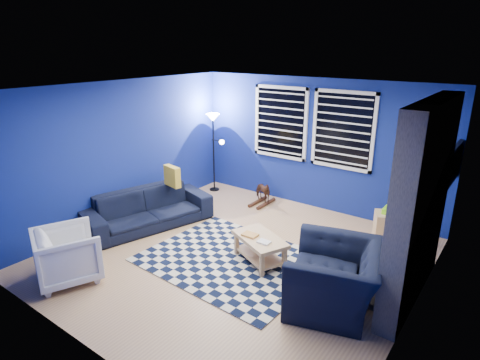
% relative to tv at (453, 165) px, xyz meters
% --- Properties ---
extents(floor, '(5.00, 5.00, 0.00)m').
position_rel_tv_xyz_m(floor, '(-2.45, -2.00, -1.40)').
color(floor, tan).
rests_on(floor, ground).
extents(ceiling, '(5.00, 5.00, 0.00)m').
position_rel_tv_xyz_m(ceiling, '(-2.45, -2.00, 1.10)').
color(ceiling, white).
rests_on(ceiling, wall_back).
extents(wall_back, '(5.00, 0.00, 5.00)m').
position_rel_tv_xyz_m(wall_back, '(-2.45, 0.50, -0.15)').
color(wall_back, navy).
rests_on(wall_back, floor).
extents(wall_left, '(0.00, 5.00, 5.00)m').
position_rel_tv_xyz_m(wall_left, '(-4.95, -2.00, -0.15)').
color(wall_left, navy).
rests_on(wall_left, floor).
extents(wall_right, '(0.00, 5.00, 5.00)m').
position_rel_tv_xyz_m(wall_right, '(0.05, -2.00, -0.15)').
color(wall_right, navy).
rests_on(wall_right, floor).
extents(fireplace, '(0.65, 2.00, 2.50)m').
position_rel_tv_xyz_m(fireplace, '(-0.09, -1.50, -0.20)').
color(fireplace, gray).
rests_on(fireplace, floor).
extents(window_left, '(1.17, 0.06, 1.42)m').
position_rel_tv_xyz_m(window_left, '(-3.20, 0.46, 0.20)').
color(window_left, black).
rests_on(window_left, wall_back).
extents(window_right, '(1.17, 0.06, 1.42)m').
position_rel_tv_xyz_m(window_right, '(-1.90, 0.46, 0.20)').
color(window_right, black).
rests_on(window_right, wall_back).
extents(tv, '(0.07, 1.00, 0.58)m').
position_rel_tv_xyz_m(tv, '(0.00, 0.00, 0.00)').
color(tv, black).
rests_on(tv, wall_right).
extents(rug, '(2.58, 2.10, 0.02)m').
position_rel_tv_xyz_m(rug, '(-2.43, -2.14, -1.39)').
color(rug, black).
rests_on(rug, floor).
extents(sofa, '(2.36, 1.45, 0.64)m').
position_rel_tv_xyz_m(sofa, '(-4.36, -2.06, -1.08)').
color(sofa, black).
rests_on(sofa, floor).
extents(armchair_big, '(1.44, 1.34, 0.77)m').
position_rel_tv_xyz_m(armchair_big, '(-0.78, -2.27, -1.01)').
color(armchair_big, black).
rests_on(armchair_big, floor).
extents(armchair_bent, '(1.04, 1.05, 0.73)m').
position_rel_tv_xyz_m(armchair_bent, '(-3.92, -3.85, -1.03)').
color(armchair_bent, gray).
rests_on(armchair_bent, floor).
extents(rocking_horse, '(0.38, 0.55, 0.42)m').
position_rel_tv_xyz_m(rocking_horse, '(-3.28, -0.02, -1.12)').
color(rocking_horse, '#432715').
rests_on(rocking_horse, floor).
extents(coffee_table, '(0.98, 0.80, 0.43)m').
position_rel_tv_xyz_m(coffee_table, '(-2.07, -1.95, -1.10)').
color(coffee_table, tan).
rests_on(coffee_table, rug).
extents(cabinet, '(0.67, 0.58, 0.56)m').
position_rel_tv_xyz_m(cabinet, '(-0.70, -0.08, -1.15)').
color(cabinet, tan).
rests_on(cabinet, floor).
extents(floor_lamp, '(0.46, 0.28, 1.69)m').
position_rel_tv_xyz_m(floor_lamp, '(-4.58, 0.06, -0.02)').
color(floor_lamp, black).
rests_on(floor_lamp, floor).
extents(throw_pillow, '(0.40, 0.20, 0.37)m').
position_rel_tv_xyz_m(throw_pillow, '(-4.21, -1.57, -0.57)').
color(throw_pillow, gold).
rests_on(throw_pillow, sofa).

